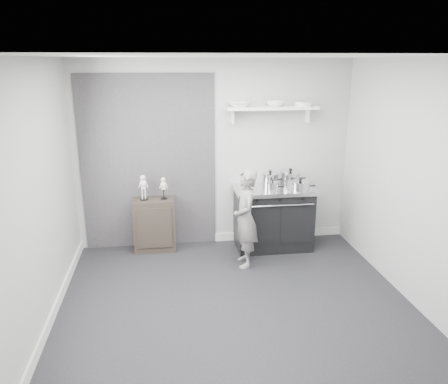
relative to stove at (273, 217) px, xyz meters
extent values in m
plane|color=black|center=(-0.82, -1.48, -0.46)|extent=(4.00, 4.00, 0.00)
cube|color=#A2A2A0|center=(-0.82, 0.32, 0.89)|extent=(4.00, 0.02, 2.70)
cube|color=#A2A2A0|center=(-0.82, -3.28, 0.89)|extent=(4.00, 0.02, 2.70)
cube|color=#A2A2A0|center=(-2.82, -1.48, 0.89)|extent=(0.02, 3.60, 2.70)
cube|color=#A2A2A0|center=(1.18, -1.48, 0.89)|extent=(0.02, 3.60, 2.70)
cube|color=silver|center=(-0.82, -1.48, 2.24)|extent=(4.00, 3.60, 0.02)
cube|color=black|center=(-1.77, 0.31, 0.79)|extent=(1.90, 0.02, 2.50)
cube|color=silver|center=(0.18, 0.30, -0.40)|extent=(2.00, 0.03, 0.12)
cube|color=silver|center=(-2.80, -1.48, -0.40)|extent=(0.03, 3.60, 0.12)
cube|color=white|center=(-0.02, 0.19, 1.56)|extent=(1.30, 0.26, 0.04)
cube|color=white|center=(-0.57, 0.26, 1.44)|extent=(0.03, 0.12, 0.20)
cube|color=white|center=(0.53, 0.26, 1.44)|extent=(0.03, 0.12, 0.20)
cube|color=black|center=(0.00, 0.00, -0.03)|extent=(1.07, 0.64, 0.86)
cube|color=silver|center=(0.00, 0.00, 0.43)|extent=(1.14, 0.69, 0.05)
cube|color=black|center=(-0.26, -0.32, -0.01)|extent=(0.45, 0.02, 0.56)
cube|color=black|center=(0.26, -0.32, -0.01)|extent=(0.45, 0.02, 0.56)
cylinder|color=silver|center=(0.00, -0.35, 0.29)|extent=(0.97, 0.02, 0.02)
cylinder|color=black|center=(-0.32, -0.33, 0.38)|extent=(0.04, 0.03, 0.04)
cylinder|color=black|center=(0.00, -0.33, 0.38)|extent=(0.04, 0.03, 0.04)
cylinder|color=black|center=(0.32, -0.33, 0.38)|extent=(0.04, 0.03, 0.04)
cube|color=black|center=(-1.72, 0.13, -0.08)|extent=(0.59, 0.34, 0.77)
imported|color=slate|center=(-0.52, -0.55, 0.20)|extent=(0.33, 0.49, 1.33)
cylinder|color=silver|center=(-0.04, 0.11, 0.54)|extent=(0.24, 0.24, 0.17)
cylinder|color=silver|center=(-0.04, 0.11, 0.63)|extent=(0.25, 0.25, 0.02)
sphere|color=black|center=(-0.04, 0.11, 0.66)|extent=(0.04, 0.04, 0.04)
cylinder|color=black|center=(0.13, 0.11, 0.54)|extent=(0.10, 0.02, 0.02)
cylinder|color=silver|center=(0.27, 0.12, 0.54)|extent=(0.29, 0.29, 0.18)
cylinder|color=silver|center=(0.27, 0.12, 0.64)|extent=(0.29, 0.29, 0.02)
sphere|color=black|center=(0.27, 0.12, 0.67)|extent=(0.05, 0.05, 0.05)
cylinder|color=black|center=(0.45, 0.12, 0.54)|extent=(0.10, 0.02, 0.02)
cylinder|color=silver|center=(0.32, -0.20, 0.51)|extent=(0.26, 0.26, 0.12)
cylinder|color=silver|center=(0.32, -0.20, 0.58)|extent=(0.27, 0.27, 0.02)
sphere|color=black|center=(0.32, -0.20, 0.61)|extent=(0.05, 0.05, 0.05)
cylinder|color=black|center=(0.49, -0.20, 0.51)|extent=(0.10, 0.02, 0.02)
cylinder|color=silver|center=(-0.07, -0.17, 0.51)|extent=(0.16, 0.16, 0.12)
cylinder|color=silver|center=(-0.07, -0.17, 0.58)|extent=(0.17, 0.17, 0.02)
sphere|color=black|center=(-0.07, -0.17, 0.60)|extent=(0.03, 0.03, 0.03)
cylinder|color=black|center=(0.05, -0.17, 0.51)|extent=(0.10, 0.02, 0.02)
imported|color=white|center=(-0.49, 0.19, 1.62)|extent=(0.30, 0.30, 0.07)
imported|color=white|center=(0.03, 0.19, 1.62)|extent=(0.24, 0.24, 0.07)
cylinder|color=white|center=(0.43, 0.19, 1.61)|extent=(0.24, 0.24, 0.06)
camera|label=1|loc=(-1.57, -5.86, 2.20)|focal=35.00mm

